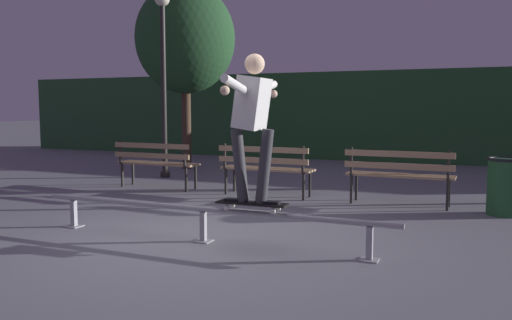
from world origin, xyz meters
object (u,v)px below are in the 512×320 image
(grind_rail, at_px, (203,214))
(park_bench_left_center, at_px, (265,165))
(tree_far_left, at_px, (185,39))
(park_bench_leftmost, at_px, (155,160))
(skateboarder, at_px, (252,115))
(park_bench_right_center, at_px, (399,171))
(skateboard, at_px, (252,204))
(trash_can, at_px, (506,186))
(lamp_post_left, at_px, (163,60))

(grind_rail, relative_size, park_bench_left_center, 2.69)
(park_bench_left_center, xyz_separation_m, tree_far_left, (-3.27, 2.96, 2.58))
(grind_rail, bearing_deg, park_bench_left_center, 99.05)
(grind_rail, relative_size, park_bench_leftmost, 2.69)
(skateboarder, distance_m, park_bench_right_center, 3.32)
(grind_rail, relative_size, skateboard, 5.52)
(park_bench_left_center, bearing_deg, skateboarder, -70.36)
(skateboard, bearing_deg, park_bench_right_center, 69.83)
(park_bench_left_center, bearing_deg, skateboard, -70.41)
(skateboard, xyz_separation_m, park_bench_leftmost, (-3.25, 3.01, 0.07))
(tree_far_left, xyz_separation_m, trash_can, (6.90, -3.07, -2.70))
(trash_can, bearing_deg, grind_rail, -137.31)
(park_bench_left_center, height_order, lamp_post_left, lamp_post_left)
(park_bench_leftmost, bearing_deg, trash_can, -1.01)
(grind_rail, distance_m, park_bench_right_center, 3.46)
(skateboard, relative_size, park_bench_right_center, 0.49)
(park_bench_leftmost, xyz_separation_m, lamp_post_left, (-0.72, 1.42, 1.94))
(park_bench_left_center, height_order, trash_can, park_bench_left_center)
(park_bench_right_center, xyz_separation_m, tree_far_left, (-5.45, 2.96, 2.58))
(skateboard, height_order, skateboarder, skateboarder)
(park_bench_leftmost, distance_m, trash_can, 5.81)
(park_bench_right_center, bearing_deg, skateboard, -110.17)
(lamp_post_left, bearing_deg, trash_can, -13.11)
(park_bench_right_center, bearing_deg, trash_can, -4.05)
(park_bench_right_center, xyz_separation_m, trash_can, (1.45, -0.10, -0.12))
(grind_rail, height_order, park_bench_left_center, park_bench_left_center)
(grind_rail, bearing_deg, lamp_post_left, 127.32)
(skateboarder, height_order, park_bench_leftmost, skateboarder)
(park_bench_left_center, xyz_separation_m, lamp_post_left, (-2.90, 1.42, 1.94))
(skateboarder, height_order, park_bench_right_center, skateboarder)
(skateboarder, distance_m, trash_can, 4.00)
(tree_far_left, bearing_deg, lamp_post_left, -76.32)
(park_bench_right_center, relative_size, lamp_post_left, 0.41)
(skateboarder, relative_size, park_bench_leftmost, 0.97)
(skateboard, relative_size, tree_far_left, 0.18)
(park_bench_right_center, relative_size, trash_can, 2.01)
(grind_rail, height_order, trash_can, trash_can)
(skateboard, distance_m, skateboarder, 0.94)
(grind_rail, height_order, lamp_post_left, lamp_post_left)
(skateboard, relative_size, lamp_post_left, 0.20)
(trash_can, bearing_deg, skateboard, -131.36)
(skateboard, xyz_separation_m, park_bench_right_center, (1.11, 3.01, 0.07))
(grind_rail, xyz_separation_m, trash_can, (3.15, 2.91, 0.10))
(skateboarder, relative_size, park_bench_left_center, 0.97)
(skateboarder, bearing_deg, park_bench_right_center, 69.88)
(trash_can, bearing_deg, park_bench_right_center, 175.95)
(grind_rail, xyz_separation_m, lamp_post_left, (-3.38, 4.43, 2.17))
(lamp_post_left, bearing_deg, skateboarder, -48.11)
(park_bench_leftmost, bearing_deg, tree_far_left, 110.28)
(park_bench_left_center, xyz_separation_m, park_bench_right_center, (2.18, 0.00, 0.00))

